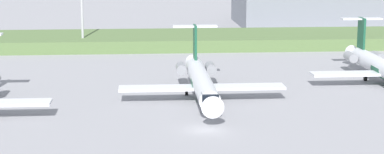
% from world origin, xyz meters
% --- Properties ---
extents(ground_plane, '(500.00, 500.00, 0.00)m').
position_xyz_m(ground_plane, '(0.00, 30.00, 0.00)').
color(ground_plane, '#939399').
extents(grass_berm, '(320.00, 20.00, 2.45)m').
position_xyz_m(grass_berm, '(0.00, 64.88, 1.22)').
color(grass_berm, '#597542').
rests_on(grass_berm, ground).
extents(regional_jet_third, '(22.81, 31.00, 9.00)m').
position_xyz_m(regional_jet_third, '(1.25, 15.98, 2.54)').
color(regional_jet_third, silver).
rests_on(regional_jet_third, ground).
extents(regional_jet_fourth, '(22.81, 31.00, 9.00)m').
position_xyz_m(regional_jet_fourth, '(30.02, 24.12, 2.54)').
color(regional_jet_fourth, silver).
rests_on(regional_jet_fourth, ground).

